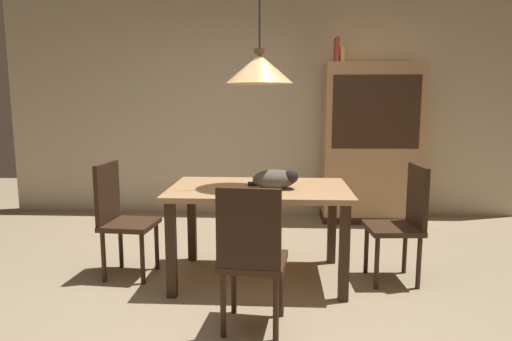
% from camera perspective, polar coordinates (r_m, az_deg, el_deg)
% --- Properties ---
extents(ground, '(10.00, 10.00, 0.00)m').
position_cam_1_polar(ground, '(3.38, -1.05, -16.15)').
color(ground, '#998466').
extents(back_wall, '(6.40, 0.10, 2.90)m').
position_cam_1_polar(back_wall, '(5.71, 0.82, 9.04)').
color(back_wall, beige).
rests_on(back_wall, ground).
extents(dining_table, '(1.40, 0.90, 0.75)m').
position_cam_1_polar(dining_table, '(3.59, 0.43, -3.66)').
color(dining_table, tan).
rests_on(dining_table, ground).
extents(chair_right_side, '(0.42, 0.42, 0.93)m').
position_cam_1_polar(chair_right_side, '(3.75, 17.98, -5.71)').
color(chair_right_side, '#382316').
rests_on(chair_right_side, ground).
extents(chair_near_front, '(0.44, 0.44, 0.93)m').
position_cam_1_polar(chair_near_front, '(2.79, -0.58, -10.31)').
color(chair_near_front, '#382316').
rests_on(chair_near_front, ground).
extents(chair_left_side, '(0.43, 0.43, 0.93)m').
position_cam_1_polar(chair_left_side, '(3.85, -16.66, -5.29)').
color(chair_left_side, '#382316').
rests_on(chair_left_side, ground).
extents(cat_sleeping, '(0.40, 0.30, 0.16)m').
position_cam_1_polar(cat_sleeping, '(3.49, 2.51, -1.07)').
color(cat_sleeping, '#4C4742').
rests_on(cat_sleeping, dining_table).
extents(pendant_lamp, '(0.52, 0.52, 1.30)m').
position_cam_1_polar(pendant_lamp, '(3.52, 0.44, 12.69)').
color(pendant_lamp, '#E0A86B').
extents(hutch_bookcase, '(1.12, 0.45, 1.85)m').
position_cam_1_polar(hutch_bookcase, '(5.50, 14.22, 2.94)').
color(hutch_bookcase, tan).
rests_on(hutch_bookcase, ground).
extents(book_red_tall, '(0.04, 0.22, 0.28)m').
position_cam_1_polar(book_red_tall, '(5.44, 10.07, 14.62)').
color(book_red_tall, '#B73833').
rests_on(book_red_tall, hutch_bookcase).
extents(book_yellow_short, '(0.04, 0.20, 0.18)m').
position_cam_1_polar(book_yellow_short, '(5.44, 10.67, 14.07)').
color(book_yellow_short, gold).
rests_on(book_yellow_short, hutch_bookcase).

